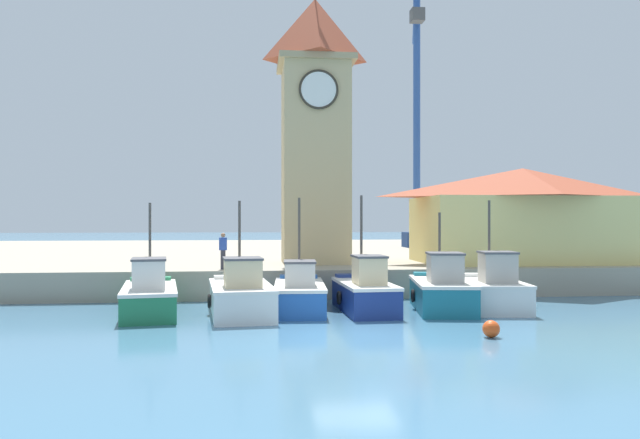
# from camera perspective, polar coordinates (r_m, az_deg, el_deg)

# --- Properties ---
(ground_plane) EXTENTS (300.00, 300.00, 0.00)m
(ground_plane) POSITION_cam_1_polar(r_m,az_deg,el_deg) (19.24, 3.22, -10.49)
(ground_plane) COLOR teal
(quay_wharf) EXTENTS (120.00, 40.00, 1.29)m
(quay_wharf) POSITION_cam_1_polar(r_m,az_deg,el_deg) (47.12, -2.35, -3.47)
(quay_wharf) COLOR #9E937F
(quay_wharf) RESTS_ON ground
(fishing_boat_far_left) EXTENTS (2.63, 5.41, 4.14)m
(fishing_boat_far_left) POSITION_cam_1_polar(r_m,az_deg,el_deg) (23.89, -15.33, -6.72)
(fishing_boat_far_left) COLOR #237A4C
(fishing_boat_far_left) RESTS_ON ground
(fishing_boat_left_outer) EXTENTS (2.63, 5.19, 4.21)m
(fishing_boat_left_outer) POSITION_cam_1_polar(r_m,az_deg,el_deg) (23.07, -7.25, -6.89)
(fishing_boat_left_outer) COLOR silver
(fishing_boat_left_outer) RESTS_ON ground
(fishing_boat_left_inner) EXTENTS (2.16, 4.98, 4.35)m
(fishing_boat_left_inner) POSITION_cam_1_polar(r_m,az_deg,el_deg) (23.93, -1.90, -6.76)
(fishing_boat_left_inner) COLOR #2356A8
(fishing_boat_left_inner) RESTS_ON ground
(fishing_boat_mid_left) EXTENTS (2.02, 4.72, 4.44)m
(fishing_boat_mid_left) POSITION_cam_1_polar(r_m,az_deg,el_deg) (23.86, 4.12, -6.65)
(fishing_boat_mid_left) COLOR navy
(fishing_boat_mid_left) RESTS_ON ground
(fishing_boat_center) EXTENTS (2.74, 4.90, 3.78)m
(fishing_boat_center) POSITION_cam_1_polar(r_m,az_deg,el_deg) (24.55, 11.09, -6.40)
(fishing_boat_center) COLOR #196B7F
(fishing_boat_center) RESTS_ON ground
(fishing_boat_mid_right) EXTENTS (2.56, 4.38, 4.26)m
(fishing_boat_mid_right) POSITION_cam_1_polar(r_m,az_deg,el_deg) (25.23, 15.53, -6.24)
(fishing_boat_mid_right) COLOR silver
(fishing_boat_mid_right) RESTS_ON ground
(clock_tower) EXTENTS (3.79, 3.79, 15.05)m
(clock_tower) POSITION_cam_1_polar(r_m,az_deg,el_deg) (32.04, -0.45, 8.82)
(clock_tower) COLOR tan
(clock_tower) RESTS_ON quay_wharf
(warehouse_right) EXTENTS (10.96, 6.12, 4.86)m
(warehouse_right) POSITION_cam_1_polar(r_m,az_deg,el_deg) (33.87, 18.05, 0.46)
(warehouse_right) COLOR #E5D17A
(warehouse_right) RESTS_ON quay_wharf
(port_crane_near) EXTENTS (2.73, 8.48, 21.16)m
(port_crane_near) POSITION_cam_1_polar(r_m,az_deg,el_deg) (50.67, 8.83, 7.03)
(port_crane_near) COLOR navy
(port_crane_near) RESTS_ON quay_wharf
(mooring_buoy) EXTENTS (0.51, 0.51, 0.51)m
(mooring_buoy) POSITION_cam_1_polar(r_m,az_deg,el_deg) (19.42, 15.38, -9.62)
(mooring_buoy) COLOR #E54C19
(mooring_buoy) RESTS_ON ground
(dock_worker_near_tower) EXTENTS (0.34, 0.22, 1.62)m
(dock_worker_near_tower) POSITION_cam_1_polar(r_m,az_deg,el_deg) (28.03, -8.86, -2.79)
(dock_worker_near_tower) COLOR #33333D
(dock_worker_near_tower) RESTS_ON quay_wharf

